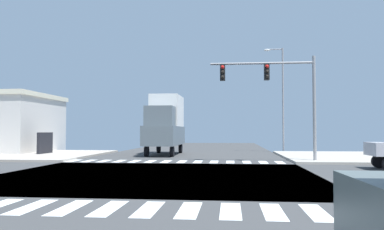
{
  "coord_description": "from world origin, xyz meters",
  "views": [
    {
      "loc": [
        3.24,
        -16.69,
        1.92
      ],
      "look_at": [
        0.54,
        10.73,
        3.05
      ],
      "focal_mm": 36.16,
      "sensor_mm": 36.0,
      "label": 1
    }
  ],
  "objects_px": {
    "traffic_signal_mast": "(273,84)",
    "street_lamp": "(281,91)",
    "sedan_queued_2": "(170,137)",
    "box_truck_middle_1": "(165,123)"
  },
  "relations": [
    {
      "from": "traffic_signal_mast",
      "to": "street_lamp",
      "type": "xyz_separation_m",
      "value": [
        1.94,
        11.57,
        0.75
      ]
    },
    {
      "from": "sedan_queued_2",
      "to": "box_truck_middle_1",
      "type": "xyz_separation_m",
      "value": [
        3.0,
        -21.19,
        1.45
      ]
    },
    {
      "from": "street_lamp",
      "to": "box_truck_middle_1",
      "type": "height_order",
      "value": "street_lamp"
    },
    {
      "from": "street_lamp",
      "to": "box_truck_middle_1",
      "type": "distance_m",
      "value": 11.27
    },
    {
      "from": "sedan_queued_2",
      "to": "street_lamp",
      "type": "bearing_deg",
      "value": 127.75
    },
    {
      "from": "street_lamp",
      "to": "sedan_queued_2",
      "type": "height_order",
      "value": "street_lamp"
    },
    {
      "from": "street_lamp",
      "to": "sedan_queued_2",
      "type": "bearing_deg",
      "value": 127.75
    },
    {
      "from": "street_lamp",
      "to": "sedan_queued_2",
      "type": "relative_size",
      "value": 2.21
    },
    {
      "from": "traffic_signal_mast",
      "to": "box_truck_middle_1",
      "type": "height_order",
      "value": "traffic_signal_mast"
    },
    {
      "from": "street_lamp",
      "to": "sedan_queued_2",
      "type": "distance_m",
      "value": 21.44
    }
  ]
}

